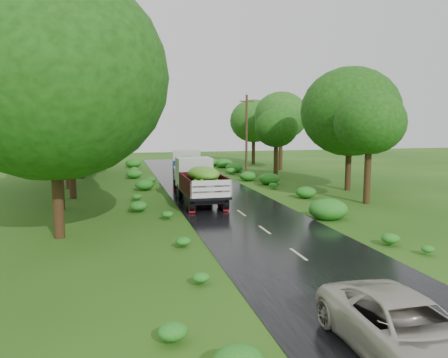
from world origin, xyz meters
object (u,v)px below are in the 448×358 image
object	(u,v)px
truck_far	(188,166)
utility_pole	(246,137)
truck_near	(199,179)
car	(406,330)

from	to	relation	value
truck_far	utility_pole	size ratio (longest dim) A/B	0.92
truck_near	car	size ratio (longest dim) A/B	1.35
car	utility_pole	xyz separation A→B (m)	(5.09, 28.82, 3.15)
utility_pole	car	bearing A→B (deg)	-108.56
car	truck_near	bearing A→B (deg)	93.81
truck_near	car	xyz separation A→B (m)	(0.91, -19.13, -0.86)
car	utility_pole	world-z (taller)	utility_pole
car	utility_pole	distance (m)	29.43
utility_pole	truck_far	bearing A→B (deg)	-171.35
truck_near	car	distance (m)	19.17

